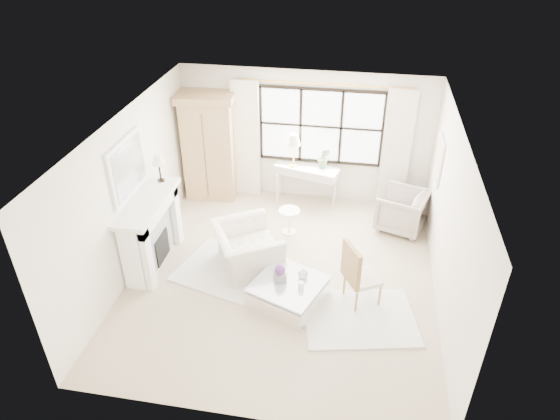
# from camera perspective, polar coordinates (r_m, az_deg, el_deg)

# --- Properties ---
(floor) EXTENTS (5.50, 5.50, 0.00)m
(floor) POSITION_cam_1_polar(r_m,az_deg,el_deg) (8.51, 0.25, -7.50)
(floor) COLOR #BEAA8D
(floor) RESTS_ON ground
(ceiling) EXTENTS (5.50, 5.50, 0.00)m
(ceiling) POSITION_cam_1_polar(r_m,az_deg,el_deg) (7.09, 0.30, 9.51)
(ceiling) COLOR white
(ceiling) RESTS_ON ground
(wall_back) EXTENTS (5.00, 0.00, 5.00)m
(wall_back) POSITION_cam_1_polar(r_m,az_deg,el_deg) (10.13, 2.92, 8.38)
(wall_back) COLOR white
(wall_back) RESTS_ON ground
(wall_front) EXTENTS (5.00, 0.00, 5.00)m
(wall_front) POSITION_cam_1_polar(r_m,az_deg,el_deg) (5.62, -4.62, -14.58)
(wall_front) COLOR silver
(wall_front) RESTS_ON ground
(wall_left) EXTENTS (0.00, 5.50, 5.50)m
(wall_left) POSITION_cam_1_polar(r_m,az_deg,el_deg) (8.44, -16.71, 1.77)
(wall_left) COLOR white
(wall_left) RESTS_ON ground
(wall_right) EXTENTS (0.00, 5.50, 5.50)m
(wall_right) POSITION_cam_1_polar(r_m,az_deg,el_deg) (7.77, 18.77, -1.47)
(wall_right) COLOR beige
(wall_right) RESTS_ON ground
(window_pane) EXTENTS (2.40, 0.02, 1.50)m
(window_pane) POSITION_cam_1_polar(r_m,az_deg,el_deg) (9.98, 4.68, 9.51)
(window_pane) COLOR white
(window_pane) RESTS_ON wall_back
(window_frame) EXTENTS (2.50, 0.04, 1.50)m
(window_frame) POSITION_cam_1_polar(r_m,az_deg,el_deg) (9.97, 4.67, 9.49)
(window_frame) COLOR black
(window_frame) RESTS_ON wall_back
(curtain_rod) EXTENTS (3.30, 0.04, 0.04)m
(curtain_rod) POSITION_cam_1_polar(r_m,az_deg,el_deg) (9.62, 4.87, 14.16)
(curtain_rod) COLOR #C19143
(curtain_rod) RESTS_ON wall_back
(curtain_left) EXTENTS (0.55, 0.10, 2.47)m
(curtain_left) POSITION_cam_1_polar(r_m,az_deg,el_deg) (10.28, -3.88, 8.04)
(curtain_left) COLOR white
(curtain_left) RESTS_ON ground
(curtain_right) EXTENTS (0.55, 0.10, 2.47)m
(curtain_right) POSITION_cam_1_polar(r_m,az_deg,el_deg) (10.05, 13.12, 6.63)
(curtain_right) COLOR silver
(curtain_right) RESTS_ON ground
(fireplace) EXTENTS (0.58, 1.66, 1.26)m
(fireplace) POSITION_cam_1_polar(r_m,az_deg,el_deg) (8.71, -14.66, -2.33)
(fireplace) COLOR white
(fireplace) RESTS_ON ground
(mirror_frame) EXTENTS (0.05, 1.15, 0.95)m
(mirror_frame) POSITION_cam_1_polar(r_m,az_deg,el_deg) (8.20, -17.05, 4.70)
(mirror_frame) COLOR white
(mirror_frame) RESTS_ON wall_left
(mirror_glass) EXTENTS (0.02, 1.00, 0.80)m
(mirror_glass) POSITION_cam_1_polar(r_m,az_deg,el_deg) (8.19, -16.86, 4.69)
(mirror_glass) COLOR silver
(mirror_glass) RESTS_ON wall_left
(art_frame) EXTENTS (0.04, 0.62, 0.82)m
(art_frame) POSITION_cam_1_polar(r_m,az_deg,el_deg) (9.14, 17.68, 5.44)
(art_frame) COLOR white
(art_frame) RESTS_ON wall_right
(art_canvas) EXTENTS (0.01, 0.52, 0.72)m
(art_canvas) POSITION_cam_1_polar(r_m,az_deg,el_deg) (9.13, 17.56, 5.45)
(art_canvas) COLOR beige
(art_canvas) RESTS_ON wall_right
(mantel_lamp) EXTENTS (0.22, 0.22, 0.51)m
(mantel_lamp) POSITION_cam_1_polar(r_m,az_deg,el_deg) (8.71, -13.75, 5.52)
(mantel_lamp) COLOR black
(mantel_lamp) RESTS_ON fireplace
(armoire) EXTENTS (1.19, 0.82, 2.24)m
(armoire) POSITION_cam_1_polar(r_m,az_deg,el_deg) (10.31, -8.11, 7.25)
(armoire) COLOR tan
(armoire) RESTS_ON floor
(console_table) EXTENTS (1.37, 0.75, 0.80)m
(console_table) POSITION_cam_1_polar(r_m,az_deg,el_deg) (10.33, 3.05, 3.00)
(console_table) COLOR silver
(console_table) RESTS_ON floor
(console_lamp) EXTENTS (0.28, 0.28, 0.69)m
(console_lamp) POSITION_cam_1_polar(r_m,az_deg,el_deg) (9.92, 1.58, 7.93)
(console_lamp) COLOR gold
(console_lamp) RESTS_ON console_table
(orchid_plant) EXTENTS (0.25, 0.20, 0.44)m
(orchid_plant) POSITION_cam_1_polar(r_m,az_deg,el_deg) (10.02, 5.04, 5.93)
(orchid_plant) COLOR #4F6A46
(orchid_plant) RESTS_ON console_table
(side_table) EXTENTS (0.40, 0.40, 0.51)m
(side_table) POSITION_cam_1_polar(r_m,az_deg,el_deg) (9.34, 1.07, -0.93)
(side_table) COLOR white
(side_table) RESTS_ON floor
(rug_left) EXTENTS (2.17, 1.79, 0.03)m
(rug_left) POSITION_cam_1_polar(r_m,az_deg,el_deg) (8.58, -5.11, -7.11)
(rug_left) COLOR silver
(rug_left) RESTS_ON floor
(rug_right) EXTENTS (1.88, 1.56, 0.03)m
(rug_right) POSITION_cam_1_polar(r_m,az_deg,el_deg) (7.84, 9.08, -12.07)
(rug_right) COLOR silver
(rug_right) RESTS_ON floor
(club_armchair) EXTENTS (1.46, 1.51, 0.75)m
(club_armchair) POSITION_cam_1_polar(r_m,az_deg,el_deg) (8.49, -3.81, -4.45)
(club_armchair) COLOR silver
(club_armchair) RESTS_ON floor
(wingback_chair) EXTENTS (1.08, 1.06, 0.78)m
(wingback_chair) POSITION_cam_1_polar(r_m,az_deg,el_deg) (9.73, 13.71, -0.05)
(wingback_chair) COLOR #A29489
(wingback_chair) RESTS_ON floor
(french_chair) EXTENTS (0.66, 0.66, 1.08)m
(french_chair) POSITION_cam_1_polar(r_m,az_deg,el_deg) (7.94, 9.20, -8.55)
(french_chair) COLOR #A57C45
(french_chair) RESTS_ON floor
(coffee_table) EXTENTS (1.29, 1.29, 0.38)m
(coffee_table) POSITION_cam_1_polar(r_m,az_deg,el_deg) (7.92, 0.98, -9.39)
(coffee_table) COLOR white
(coffee_table) RESTS_ON floor
(planter_box) EXTENTS (0.23, 0.23, 0.13)m
(planter_box) POSITION_cam_1_polar(r_m,az_deg,el_deg) (7.79, -0.03, -7.65)
(planter_box) COLOR slate
(planter_box) RESTS_ON coffee_table
(planter_flowers) EXTENTS (0.16, 0.16, 0.16)m
(planter_flowers) POSITION_cam_1_polar(r_m,az_deg,el_deg) (7.69, -0.03, -6.81)
(planter_flowers) COLOR #5F2E74
(planter_flowers) RESTS_ON planter_box
(pillar_candle) EXTENTS (0.09, 0.09, 0.12)m
(pillar_candle) POSITION_cam_1_polar(r_m,az_deg,el_deg) (7.65, 2.41, -8.60)
(pillar_candle) COLOR white
(pillar_candle) RESTS_ON coffee_table
(coffee_vase) EXTENTS (0.20, 0.20, 0.17)m
(coffee_vase) POSITION_cam_1_polar(r_m,az_deg,el_deg) (7.84, 2.66, -7.19)
(coffee_vase) COLOR silver
(coffee_vase) RESTS_ON coffee_table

